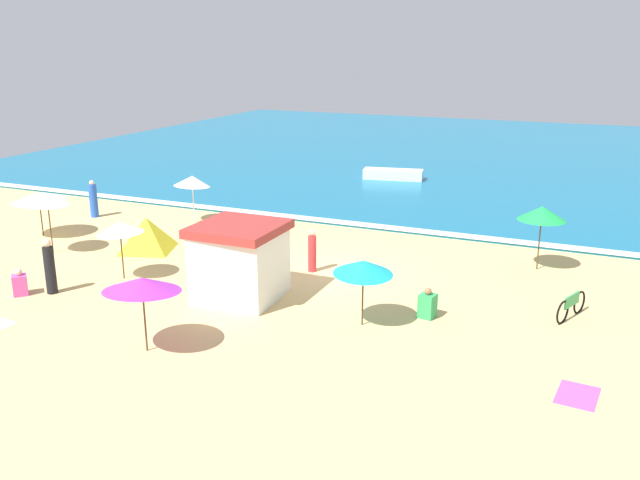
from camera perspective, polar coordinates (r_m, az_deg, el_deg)
ground_plane at (r=23.85m, az=0.89°, el=-2.84°), size 60.00×60.00×0.00m
ocean_water at (r=50.15m, az=13.42°, el=7.06°), size 60.00×44.00×0.10m
wave_breaker_foam at (r=29.47m, az=5.62°, el=1.09°), size 57.00×0.70×0.01m
lifeguard_cabana at (r=21.40m, az=-6.79°, el=-1.76°), size 2.60×2.63×2.43m
beach_umbrella_1 at (r=24.95m, az=18.25°, el=2.15°), size 1.71×1.72×2.33m
beach_umbrella_2 at (r=18.00m, az=-14.81°, el=-3.64°), size 2.15×2.18×2.14m
beach_umbrella_3 at (r=30.67m, az=-10.75°, el=4.92°), size 2.27×2.27×2.19m
beach_umbrella_4 at (r=23.80m, az=-16.56°, el=1.01°), size 1.75×1.73×2.07m
beach_umbrella_5 at (r=30.31m, az=-22.67°, el=3.42°), size 2.92×2.91×1.95m
beach_umbrella_6 at (r=19.07m, az=3.67°, el=-2.31°), size 2.44×2.44×2.01m
beach_umbrella_7 at (r=27.62m, az=-22.07°, el=3.18°), size 2.33×2.33×2.35m
beach_tent at (r=27.17m, az=-14.42°, el=0.51°), size 2.62×2.59×1.31m
parked_bicycle at (r=21.34m, az=20.47°, el=-5.22°), size 0.71×1.72×0.76m
beachgoer_0 at (r=23.84m, az=-0.67°, el=-0.97°), size 0.34×0.34×1.54m
beachgoer_3 at (r=33.00m, az=-18.60°, el=3.22°), size 0.44×0.44×1.73m
beachgoer_4 at (r=23.44m, az=-21.87°, el=-2.17°), size 0.42×0.42×1.83m
beachgoer_5 at (r=23.81m, az=-24.04°, el=-3.41°), size 0.63×0.63×0.89m
beachgoer_6 at (r=20.29m, az=9.07°, el=-5.44°), size 0.52×0.52×0.93m
beach_towel_1 at (r=17.12m, az=20.92°, el=-12.15°), size 1.00×1.31×0.01m
beach_towel_2 at (r=24.21m, az=-8.25°, el=-2.70°), size 1.30×1.68×0.01m
small_boat_0 at (r=39.81m, az=6.19°, el=5.54°), size 3.56×1.64×0.58m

